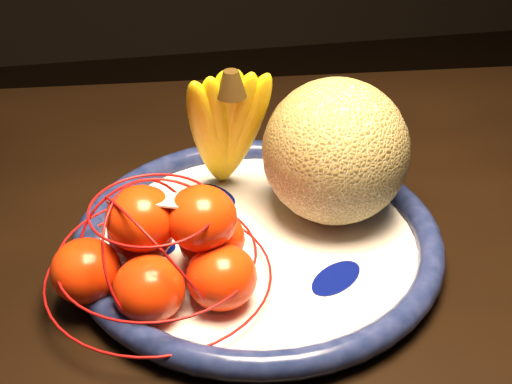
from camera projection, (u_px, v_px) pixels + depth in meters
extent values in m
cube|color=black|center=(72.00, 269.00, 0.77)|extent=(1.49, 0.96, 0.04)
cylinder|color=black|center=(475.00, 269.00, 1.32)|extent=(0.06, 0.06, 0.68)
cylinder|color=white|center=(258.00, 246.00, 0.76)|extent=(0.36, 0.36, 0.02)
torus|color=#091339|center=(258.00, 237.00, 0.75)|extent=(0.39, 0.39, 0.03)
cylinder|color=white|center=(258.00, 249.00, 0.76)|extent=(0.17, 0.17, 0.01)
ellipsoid|color=#040C59|center=(336.00, 278.00, 0.70)|extent=(0.14, 0.13, 0.00)
ellipsoid|color=#040C59|center=(216.00, 195.00, 0.83)|extent=(0.11, 0.13, 0.00)
ellipsoid|color=#040C59|center=(151.00, 252.00, 0.74)|extent=(0.12, 0.08, 0.00)
sphere|color=olive|center=(336.00, 151.00, 0.76)|extent=(0.16, 0.16, 0.16)
ellipsoid|color=yellow|center=(209.00, 129.00, 0.77)|extent=(0.08, 0.11, 0.18)
ellipsoid|color=yellow|center=(216.00, 127.00, 0.78)|extent=(0.06, 0.11, 0.18)
ellipsoid|color=yellow|center=(223.00, 125.00, 0.78)|extent=(0.04, 0.10, 0.18)
ellipsoid|color=yellow|center=(228.00, 124.00, 0.78)|extent=(0.05, 0.10, 0.18)
ellipsoid|color=yellow|center=(235.00, 125.00, 0.78)|extent=(0.07, 0.11, 0.18)
ellipsoid|color=yellow|center=(242.00, 125.00, 0.78)|extent=(0.09, 0.11, 0.18)
cone|color=black|center=(224.00, 57.00, 0.73)|extent=(0.03, 0.03, 0.03)
ellipsoid|color=#FF3D10|center=(86.00, 271.00, 0.67)|extent=(0.07, 0.07, 0.06)
ellipsoid|color=#FF3D10|center=(149.00, 289.00, 0.65)|extent=(0.07, 0.07, 0.06)
ellipsoid|color=#FF3D10|center=(222.00, 277.00, 0.66)|extent=(0.07, 0.07, 0.06)
ellipsoid|color=#FF3D10|center=(141.00, 233.00, 0.72)|extent=(0.07, 0.07, 0.06)
ellipsoid|color=#FF3D10|center=(212.00, 239.00, 0.71)|extent=(0.07, 0.07, 0.06)
ellipsoid|color=#FF3D10|center=(141.00, 218.00, 0.66)|extent=(0.07, 0.07, 0.06)
ellipsoid|color=#FF3D10|center=(202.00, 218.00, 0.66)|extent=(0.07, 0.07, 0.06)
torus|color=#A00D0E|center=(159.00, 274.00, 0.69)|extent=(0.29, 0.29, 0.00)
torus|color=#A00D0E|center=(157.00, 253.00, 0.68)|extent=(0.25, 0.25, 0.00)
torus|color=#A00D0E|center=(153.00, 208.00, 0.65)|extent=(0.15, 0.15, 0.00)
torus|color=#A00D0E|center=(157.00, 255.00, 0.68)|extent=(0.15, 0.07, 0.13)
torus|color=#A00D0E|center=(157.00, 255.00, 0.68)|extent=(0.13, 0.16, 0.13)
torus|color=#A00D0E|center=(157.00, 255.00, 0.68)|extent=(0.13, 0.16, 0.13)
cube|color=white|center=(187.00, 202.00, 0.65)|extent=(0.08, 0.04, 0.01)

